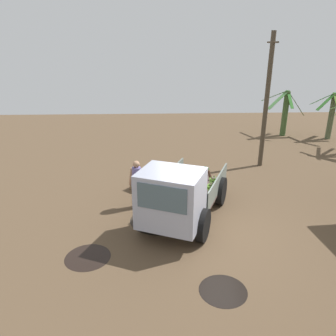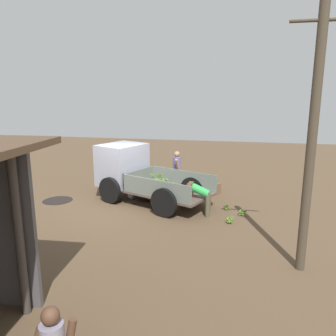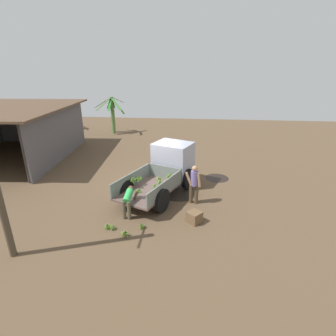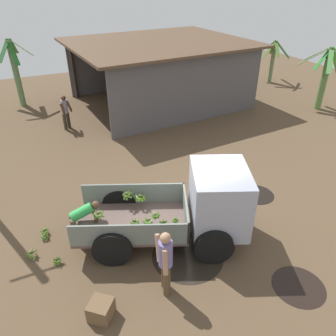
# 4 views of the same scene
# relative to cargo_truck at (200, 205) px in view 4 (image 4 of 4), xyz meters

# --- Properties ---
(ground) EXTENTS (36.00, 36.00, 0.00)m
(ground) POSITION_rel_cargo_truck_xyz_m (0.18, 0.85, -1.09)
(ground) COLOR brown
(mud_patch_0) EXTENTS (1.22, 1.22, 0.01)m
(mud_patch_0) POSITION_rel_cargo_truck_xyz_m (1.30, -2.46, -1.09)
(mud_patch_0) COLOR black
(mud_patch_0) RESTS_ON ground
(mud_patch_1) EXTENTS (1.84, 1.84, 0.01)m
(mud_patch_1) POSITION_rel_cargo_truck_xyz_m (-0.59, -0.54, -1.09)
(mud_patch_1) COLOR #2A231C
(mud_patch_1) RESTS_ON ground
(mud_patch_2) EXTENTS (1.12, 1.12, 0.01)m
(mud_patch_2) POSITION_rel_cargo_truck_xyz_m (2.71, 0.91, -1.09)
(mud_patch_2) COLOR black
(mud_patch_2) RESTS_ON ground
(cargo_truck) EXTENTS (4.73, 3.31, 2.09)m
(cargo_truck) POSITION_rel_cargo_truck_xyz_m (0.00, 0.00, 0.00)
(cargo_truck) COLOR brown
(cargo_truck) RESTS_ON ground
(warehouse_shed) EXTENTS (9.31, 7.94, 3.22)m
(warehouse_shed) POSITION_rel_cargo_truck_xyz_m (3.81, 10.35, 1.30)
(warehouse_shed) COLOR #565254
(warehouse_shed) RESTS_ON ground
(banana_palm_0) EXTENTS (2.06, 2.70, 3.13)m
(banana_palm_0) POSITION_rel_cargo_truck_xyz_m (10.54, 5.91, 0.61)
(banana_palm_0) COLOR #608542
(banana_palm_0) RESTS_ON ground
(banana_palm_1) EXTENTS (2.05, 2.17, 2.60)m
(banana_palm_1) POSITION_rel_cargo_truck_xyz_m (11.45, 10.86, 0.35)
(banana_palm_1) COLOR #698553
(banana_palm_1) RESTS_ON ground
(banana_palm_4) EXTENTS (1.95, 2.12, 3.43)m
(banana_palm_4) POSITION_rel_cargo_truck_xyz_m (-3.60, 13.00, 0.72)
(banana_palm_4) COLOR #648856
(banana_palm_4) RESTS_ON ground
(person_foreground_visitor) EXTENTS (0.37, 0.70, 1.71)m
(person_foreground_visitor) POSITION_rel_cargo_truck_xyz_m (-1.54, -1.25, -0.14)
(person_foreground_visitor) COLOR brown
(person_foreground_visitor) RESTS_ON ground
(person_worker_loading) EXTENTS (0.84, 0.65, 1.10)m
(person_worker_loading) POSITION_rel_cargo_truck_xyz_m (-2.82, 1.28, -0.40)
(person_worker_loading) COLOR brown
(person_worker_loading) RESTS_ON ground
(person_bystander_near_shed) EXTENTS (0.59, 0.48, 1.59)m
(person_bystander_near_shed) POSITION_rel_cargo_truck_xyz_m (-1.95, 8.80, -0.21)
(person_bystander_near_shed) COLOR #342E21
(person_bystander_near_shed) RESTS_ON ground
(banana_bunch_on_ground_0) EXTENTS (0.24, 0.24, 0.19)m
(banana_bunch_on_ground_0) POSITION_rel_cargo_truck_xyz_m (-3.67, 0.59, -0.99)
(banana_bunch_on_ground_0) COLOR brown
(banana_bunch_on_ground_0) RESTS_ON ground
(banana_bunch_on_ground_1) EXTENTS (0.23, 0.23, 0.20)m
(banana_bunch_on_ground_1) POSITION_rel_cargo_truck_xyz_m (-3.81, 1.83, -0.98)
(banana_bunch_on_ground_1) COLOR #4A4330
(banana_bunch_on_ground_1) RESTS_ON ground
(banana_bunch_on_ground_2) EXTENTS (0.28, 0.30, 0.22)m
(banana_bunch_on_ground_2) POSITION_rel_cargo_truck_xyz_m (-4.21, 1.07, -0.96)
(banana_bunch_on_ground_2) COLOR #403A2A
(banana_bunch_on_ground_2) RESTS_ON ground
(banana_bunch_on_ground_3) EXTENTS (0.21, 0.21, 0.18)m
(banana_bunch_on_ground_3) POSITION_rel_cargo_truck_xyz_m (-3.84, 1.63, -0.99)
(banana_bunch_on_ground_3) COLOR brown
(banana_bunch_on_ground_3) RESTS_ON ground
(wooden_crate_0) EXTENTS (0.66, 0.66, 0.43)m
(wooden_crate_0) POSITION_rel_cargo_truck_xyz_m (-3.04, -1.30, -0.88)
(wooden_crate_0) COLOR brown
(wooden_crate_0) RESTS_ON ground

